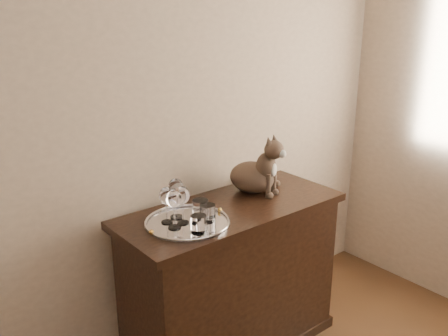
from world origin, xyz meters
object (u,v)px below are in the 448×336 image
Objects in this scene: tumbler_a at (208,213)px; cat at (253,163)px; sideboard at (231,280)px; wine_glass_a at (166,205)px; wine_glass_d at (183,205)px; wine_glass_c at (174,208)px; tumbler_b at (199,224)px; tumbler_c at (200,208)px; tray at (188,223)px; wine_glass_b at (176,198)px.

cat reaches higher than tumbler_a.
sideboard is 0.64m from wine_glass_a.
wine_glass_d is (0.05, -0.05, 0.00)m from wine_glass_a.
tumbler_b is (0.06, -0.11, -0.05)m from wine_glass_c.
wine_glass_d is 2.20× the size of tumbler_a.
tumbler_c is at bearing -15.69° from wine_glass_a.
tumbler_b is 0.60m from cat.
tray is 0.13m from wine_glass_c.
tumbler_c is (0.09, -0.07, -0.06)m from wine_glass_b.
tray is 4.77× the size of tumbler_a.
tumbler_a is at bearing -31.16° from tray.
wine_glass_b is (-0.01, 0.08, 0.10)m from tray.
wine_glass_d reaches higher than wine_glass_a.
tumbler_c reaches higher than sideboard.
tumbler_c is (0.11, 0.13, 0.00)m from tumbler_b.
tumbler_c is at bearing 50.98° from tumbler_b.
cat reaches higher than sideboard.
wine_glass_d is at bearing 150.16° from tumbler_a.
wine_glass_c is (-0.37, -0.04, 0.53)m from sideboard.
cat is (0.52, 0.12, 0.16)m from tray.
wine_glass_b is at bearing 85.55° from tumbler_b.
wine_glass_a is (-0.07, 0.06, 0.09)m from tray.
wine_glass_c reaches higher than tray.
tumbler_b is at bearing -62.74° from wine_glass_c.
wine_glass_a reaches higher than tumbler_b.
wine_glass_a is 0.53× the size of cat.
tumbler_b is at bearing -94.45° from wine_glass_b.
wine_glass_c is 0.13m from tumbler_b.
sideboard is 0.52m from tray.
wine_glass_d is at bearing -44.51° from wine_glass_a.
cat is at bearing 13.33° from tray.
cat is at bearing 5.90° from wine_glass_a.
wine_glass_d is 2.24× the size of tumbler_b.
sideboard is at bearing -9.72° from wine_glass_b.
tumbler_c is (0.16, -0.05, -0.04)m from wine_glass_a.
wine_glass_b is 0.53m from cat.
tray is at bearing -169.50° from tumbler_c.
wine_glass_c is (-0.08, -0.01, 0.10)m from tray.
wine_glass_c is (-0.00, -0.07, 0.01)m from wine_glass_a.
tray is at bearing 148.84° from tumbler_a.
wine_glass_d reaches higher than tray.
sideboard is 0.64m from cat.
tray is at bearing 79.75° from tumbler_b.
wine_glass_b is at bearing 123.64° from tumbler_a.
wine_glass_a is at bearing 86.45° from wine_glass_c.
tray is (-0.30, -0.03, 0.43)m from sideboard.
wine_glass_b is 2.40× the size of tumbler_b.
tumbler_c is at bearing 84.18° from tumbler_a.
wine_glass_c is at bearing -162.73° from wine_glass_d.
tumbler_c is 0.26× the size of cat.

